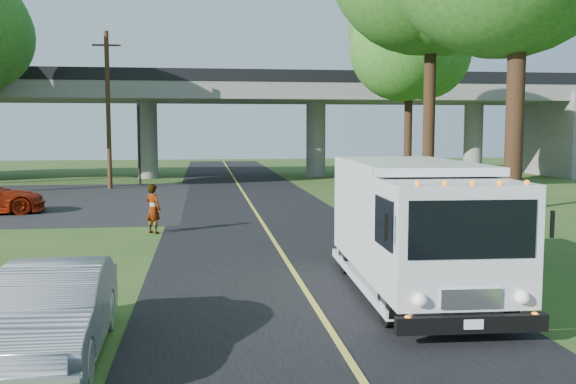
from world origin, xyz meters
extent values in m
plane|color=#2D491A|center=(0.00, 0.00, 0.00)|extent=(120.00, 120.00, 0.00)
cube|color=black|center=(0.00, 10.00, 0.01)|extent=(7.00, 90.00, 0.02)
cube|color=black|center=(-11.00, 18.00, 0.01)|extent=(16.00, 18.00, 0.01)
cube|color=gold|center=(0.00, 10.00, 0.03)|extent=(0.12, 90.00, 0.01)
cube|color=slate|center=(0.00, 32.00, 6.00)|extent=(50.00, 9.00, 1.20)
cube|color=black|center=(0.00, 27.60, 6.90)|extent=(50.00, 0.25, 0.80)
cube|color=black|center=(0.00, 36.40, 6.90)|extent=(50.00, 0.25, 0.80)
cube|color=slate|center=(25.00, 32.00, 3.00)|extent=(4.00, 10.00, 6.00)
cylinder|color=slate|center=(-6.00, 32.00, 2.70)|extent=(1.40, 1.40, 5.40)
cylinder|color=slate|center=(6.00, 32.00, 2.70)|extent=(1.40, 1.40, 5.40)
cylinder|color=slate|center=(18.00, 32.00, 2.70)|extent=(1.40, 1.40, 5.40)
cylinder|color=black|center=(-6.00, 26.00, 2.60)|extent=(0.14, 0.14, 5.20)
imported|color=black|center=(-6.00, 26.00, 4.60)|extent=(0.18, 0.22, 1.10)
cylinder|color=#472D19|center=(-7.50, 24.00, 4.50)|extent=(0.26, 0.26, 9.00)
cube|color=#472D19|center=(-7.50, 24.00, 8.20)|extent=(1.60, 0.10, 0.10)
cylinder|color=#382314|center=(5.50, 1.00, 3.50)|extent=(0.44, 0.44, 7.00)
cylinder|color=#382314|center=(6.20, 9.00, 3.85)|extent=(0.44, 0.44, 7.70)
cylinder|color=#382314|center=(9.00, 20.00, 3.32)|extent=(0.44, 0.44, 6.65)
sphere|color=#215917|center=(9.00, 20.00, 8.20)|extent=(5.58, 5.58, 5.58)
sphere|color=#215917|center=(9.50, 19.60, 8.50)|extent=(4.96, 4.96, 4.96)
cube|color=silver|center=(2.24, -0.52, 1.66)|extent=(2.56, 4.45, 2.23)
cube|color=silver|center=(2.11, -3.59, 1.56)|extent=(2.45, 1.88, 2.03)
cube|color=black|center=(2.07, -4.46, 1.88)|extent=(2.08, 0.16, 0.94)
cube|color=black|center=(2.07, -4.56, 0.38)|extent=(2.48, 0.28, 0.28)
cube|color=silver|center=(2.22, -0.92, 0.30)|extent=(2.61, 5.84, 0.18)
cylinder|color=black|center=(1.11, -3.35, 0.45)|extent=(0.31, 0.90, 0.89)
cylinder|color=black|center=(3.13, -3.44, 0.45)|extent=(0.31, 0.90, 0.89)
cylinder|color=black|center=(1.28, 0.81, 0.45)|extent=(0.31, 0.90, 0.89)
cylinder|color=black|center=(3.30, 0.72, 0.45)|extent=(0.31, 0.90, 0.89)
imported|color=gray|center=(-4.42, -4.19, 0.70)|extent=(1.61, 4.31, 1.41)
imported|color=gray|center=(-3.80, 7.49, 0.82)|extent=(0.71, 0.69, 1.65)
camera|label=1|loc=(-2.13, -14.02, 3.46)|focal=40.00mm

